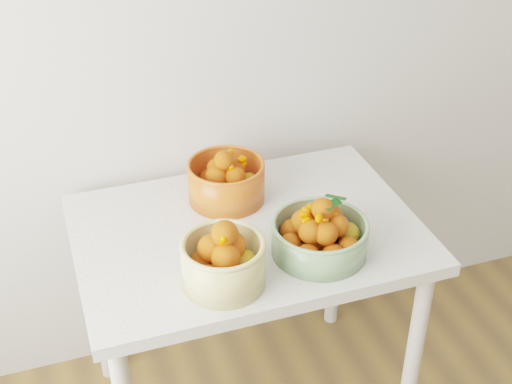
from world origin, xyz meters
The scene contains 4 objects.
table centered at (-0.38, 1.60, 0.65)m, with size 1.00×0.70×0.75m.
bowl_cream centered at (-0.51, 1.39, 0.82)m, with size 0.28×0.28×0.19m.
bowl_green centered at (-0.22, 1.43, 0.81)m, with size 0.31×0.31×0.17m.
bowl_orange centered at (-0.39, 1.77, 0.82)m, with size 0.28×0.28×0.17m.
Camera 1 is at (-0.90, -0.01, 1.98)m, focal length 50.00 mm.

